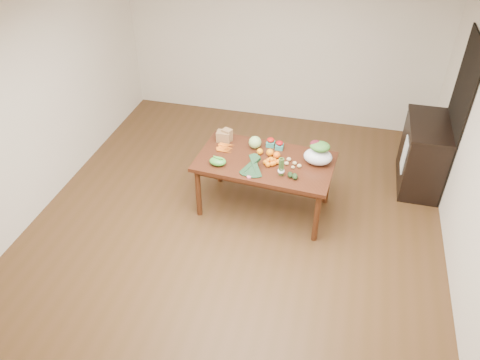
% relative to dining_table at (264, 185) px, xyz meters
% --- Properties ---
extents(floor, '(6.00, 6.00, 0.00)m').
position_rel_dining_table_xyz_m(floor, '(-0.27, -0.54, -0.38)').
color(floor, '#52351C').
rests_on(floor, ground).
extents(ceiling, '(5.00, 6.00, 0.02)m').
position_rel_dining_table_xyz_m(ceiling, '(-0.27, -0.54, 2.33)').
color(ceiling, white).
rests_on(ceiling, room_walls).
extents(room_walls, '(5.02, 6.02, 2.70)m').
position_rel_dining_table_xyz_m(room_walls, '(-0.27, -0.54, 0.97)').
color(room_walls, white).
rests_on(room_walls, floor).
extents(dining_table, '(1.70, 1.03, 0.75)m').
position_rel_dining_table_xyz_m(dining_table, '(0.00, 0.00, 0.00)').
color(dining_table, '#451F10').
rests_on(dining_table, floor).
extents(doorway_dark, '(0.02, 1.00, 2.10)m').
position_rel_dining_table_xyz_m(doorway_dark, '(2.21, 1.06, 0.68)').
color(doorway_dark, black).
rests_on(doorway_dark, floor).
extents(cabinet, '(0.52, 1.02, 0.94)m').
position_rel_dining_table_xyz_m(cabinet, '(1.95, 1.06, 0.10)').
color(cabinet, black).
rests_on(cabinet, floor).
extents(dish_towel, '(0.02, 0.28, 0.45)m').
position_rel_dining_table_xyz_m(dish_towel, '(1.69, 0.86, 0.18)').
color(dish_towel, white).
rests_on(dish_towel, cabinet).
extents(paper_bag, '(0.25, 0.21, 0.16)m').
position_rel_dining_table_xyz_m(paper_bag, '(-0.61, 0.30, 0.46)').
color(paper_bag, '#9C7846').
rests_on(paper_bag, dining_table).
extents(cabbage, '(0.16, 0.16, 0.16)m').
position_rel_dining_table_xyz_m(cabbage, '(-0.18, 0.24, 0.45)').
color(cabbage, '#B1CD76').
rests_on(cabbage, dining_table).
extents(strawberry_basket_a, '(0.11, 0.11, 0.09)m').
position_rel_dining_table_xyz_m(strawberry_basket_a, '(-0.00, 0.33, 0.42)').
color(strawberry_basket_a, red).
rests_on(strawberry_basket_a, dining_table).
extents(strawberry_basket_b, '(0.10, 0.10, 0.09)m').
position_rel_dining_table_xyz_m(strawberry_basket_b, '(0.12, 0.29, 0.42)').
color(strawberry_basket_b, '#AF0B10').
rests_on(strawberry_basket_b, dining_table).
extents(orange_a, '(0.08, 0.08, 0.08)m').
position_rel_dining_table_xyz_m(orange_a, '(-0.09, 0.12, 0.41)').
color(orange_a, orange).
rests_on(orange_a, dining_table).
extents(orange_b, '(0.09, 0.09, 0.09)m').
position_rel_dining_table_xyz_m(orange_b, '(0.04, 0.11, 0.42)').
color(orange_b, '#FFA60F').
rests_on(orange_b, dining_table).
extents(orange_c, '(0.09, 0.09, 0.09)m').
position_rel_dining_table_xyz_m(orange_c, '(0.13, 0.08, 0.42)').
color(orange_c, orange).
rests_on(orange_c, dining_table).
extents(mandarin_cluster, '(0.19, 0.19, 0.10)m').
position_rel_dining_table_xyz_m(mandarin_cluster, '(0.09, -0.06, 0.42)').
color(mandarin_cluster, orange).
rests_on(mandarin_cluster, dining_table).
extents(carrots, '(0.23, 0.23, 0.03)m').
position_rel_dining_table_xyz_m(carrots, '(-0.53, 0.13, 0.39)').
color(carrots, orange).
rests_on(carrots, dining_table).
extents(snap_pea_bag, '(0.21, 0.15, 0.09)m').
position_rel_dining_table_xyz_m(snap_pea_bag, '(-0.53, -0.23, 0.42)').
color(snap_pea_bag, green).
rests_on(snap_pea_bag, dining_table).
extents(kale_bunch, '(0.35, 0.42, 0.16)m').
position_rel_dining_table_xyz_m(kale_bunch, '(-0.10, -0.30, 0.45)').
color(kale_bunch, black).
rests_on(kale_bunch, dining_table).
extents(asparagus_bundle, '(0.09, 0.12, 0.26)m').
position_rel_dining_table_xyz_m(asparagus_bundle, '(0.24, -0.26, 0.50)').
color(asparagus_bundle, '#477937').
rests_on(asparagus_bundle, dining_table).
extents(potato_a, '(0.05, 0.05, 0.05)m').
position_rel_dining_table_xyz_m(potato_a, '(0.27, -0.03, 0.40)').
color(potato_a, tan).
rests_on(potato_a, dining_table).
extents(potato_b, '(0.05, 0.04, 0.04)m').
position_rel_dining_table_xyz_m(potato_b, '(0.35, -0.09, 0.39)').
color(potato_b, tan).
rests_on(potato_b, dining_table).
extents(potato_c, '(0.05, 0.05, 0.04)m').
position_rel_dining_table_xyz_m(potato_c, '(0.36, -0.00, 0.40)').
color(potato_c, '#DDCD7F').
rests_on(potato_c, dining_table).
extents(potato_d, '(0.06, 0.05, 0.05)m').
position_rel_dining_table_xyz_m(potato_d, '(0.28, 0.06, 0.40)').
color(potato_d, tan).
rests_on(potato_d, dining_table).
extents(potato_e, '(0.05, 0.05, 0.05)m').
position_rel_dining_table_xyz_m(potato_e, '(0.42, -0.05, 0.40)').
color(potato_e, '#D8C27C').
rests_on(potato_e, dining_table).
extents(avocado_a, '(0.09, 0.11, 0.06)m').
position_rel_dining_table_xyz_m(avocado_a, '(0.35, -0.26, 0.41)').
color(avocado_a, black).
rests_on(avocado_a, dining_table).
extents(avocado_b, '(0.09, 0.11, 0.07)m').
position_rel_dining_table_xyz_m(avocado_b, '(0.41, -0.28, 0.41)').
color(avocado_b, black).
rests_on(avocado_b, dining_table).
extents(salad_bag, '(0.36, 0.28, 0.26)m').
position_rel_dining_table_xyz_m(salad_bag, '(0.62, 0.09, 0.51)').
color(salad_bag, white).
rests_on(salad_bag, dining_table).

